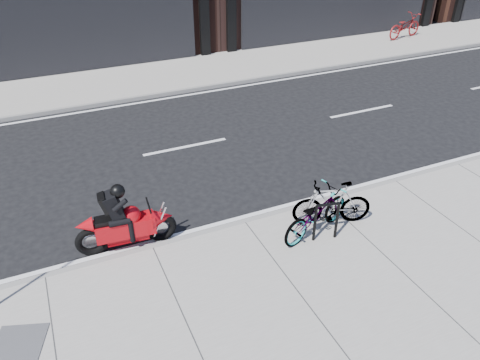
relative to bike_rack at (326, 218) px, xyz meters
name	(u,v)px	position (x,y,z in m)	size (l,w,h in m)	color
ground	(211,182)	(-1.22, 3.12, -0.63)	(120.00, 120.00, 0.00)	black
sidewalk_near	(323,328)	(-1.22, -1.88, -0.57)	(60.00, 6.00, 0.13)	gray
sidewalk_far	(136,80)	(-1.22, 10.87, -0.57)	(60.00, 3.50, 0.13)	gray
bike_rack	(326,218)	(0.00, 0.00, 0.00)	(0.50, 0.15, 0.86)	black
bicycle_front	(316,213)	(-0.08, 0.25, -0.03)	(0.63, 1.80, 0.95)	gray
bicycle_rear	(332,203)	(0.40, 0.40, -0.01)	(0.46, 1.64, 0.99)	gray
motorcycle	(129,222)	(-3.54, 1.52, -0.03)	(1.99, 0.58, 1.48)	black
bicycle_far	(405,26)	(11.62, 11.17, 0.04)	(0.72, 2.07, 1.09)	maroon
utility_grate	(19,344)	(-5.72, -0.25, -0.49)	(0.75, 0.75, 0.01)	#454547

